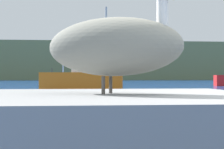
% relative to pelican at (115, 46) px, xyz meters
% --- Properties ---
extents(hillside_backdrop, '(140.00, 11.02, 7.26)m').
position_rel_pelican_xyz_m(hillside_backdrop, '(1.22, 67.83, 2.49)').
color(hillside_backdrop, '#6B7A51').
rests_on(hillside_backdrop, ground).
extents(pier_dock, '(2.49, 2.26, 0.74)m').
position_rel_pelican_xyz_m(pier_dock, '(-0.01, 0.00, -0.77)').
color(pier_dock, gray).
rests_on(pier_dock, ground).
extents(pelican, '(1.48, 0.96, 0.91)m').
position_rel_pelican_xyz_m(pelican, '(0.00, 0.00, 0.00)').
color(pelican, gray).
rests_on(pelican, pier_dock).
extents(fishing_boat_blue, '(7.02, 2.46, 4.61)m').
position_rel_pelican_xyz_m(fishing_boat_blue, '(0.07, 38.39, -0.23)').
color(fishing_boat_blue, blue).
rests_on(fishing_boat_blue, ground).
extents(fishing_boat_orange, '(5.25, 2.37, 5.17)m').
position_rel_pelican_xyz_m(fishing_boat_orange, '(-0.02, 19.45, -0.28)').
color(fishing_boat_orange, orange).
rests_on(fishing_boat_orange, ground).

